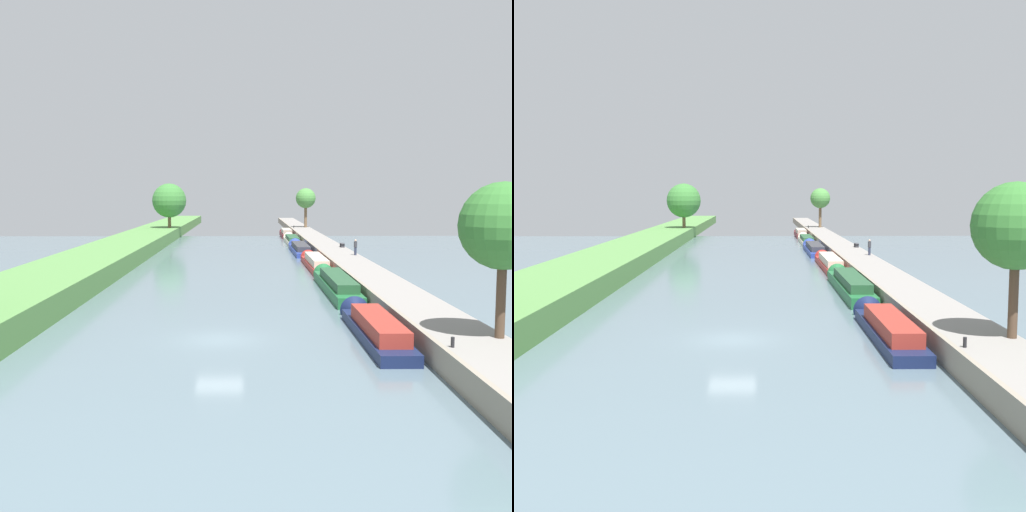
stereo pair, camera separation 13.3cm
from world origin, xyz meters
The scene contains 16 objects.
ground_plane centered at (0.00, 0.00, 0.00)m, with size 160.00×160.00×0.00m, color slate.
right_towpath centered at (11.69, 0.00, 0.59)m, with size 3.51×260.00×1.19m.
stone_quay centered at (9.81, 0.00, 0.62)m, with size 0.25×260.00×1.24m.
narrowboat_navy centered at (8.32, 0.63, 0.53)m, with size 1.93×12.56×1.96m.
narrowboat_green centered at (8.47, 16.45, 0.60)m, with size 1.93×16.01×1.97m.
narrowboat_red centered at (8.60, 32.72, 0.52)m, with size 1.82×15.03×1.87m.
narrowboat_blue centered at (8.40, 49.48, 0.49)m, with size 2.00×15.72×1.90m.
narrowboat_cream centered at (8.49, 65.39, 0.46)m, with size 1.88×14.12×1.79m.
narrowboat_maroon centered at (8.47, 78.65, 0.56)m, with size 1.85×11.48×1.93m.
tree_rightbank_near centered at (12.94, -4.90, 6.25)m, with size 3.97×3.97×7.08m.
tree_rightbank_midnear centered at (12.61, 86.41, 6.55)m, with size 3.71×3.71×7.29m.
tree_leftbank_upstream centered at (-11.46, 74.93, 6.33)m, with size 5.72×5.72×7.46m.
person_walking centered at (12.91, 33.36, 2.06)m, with size 0.34×0.34×1.66m.
mooring_bollard_near centered at (10.23, -6.66, 1.41)m, with size 0.16×0.16×0.45m.
mooring_bollard_far centered at (10.23, 83.90, 1.41)m, with size 0.16×0.16×0.45m.
park_bench centered at (12.99, 43.14, 1.53)m, with size 0.44×1.50×0.47m.
Camera 2 is at (1.54, -33.34, 7.80)m, focal length 44.99 mm.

